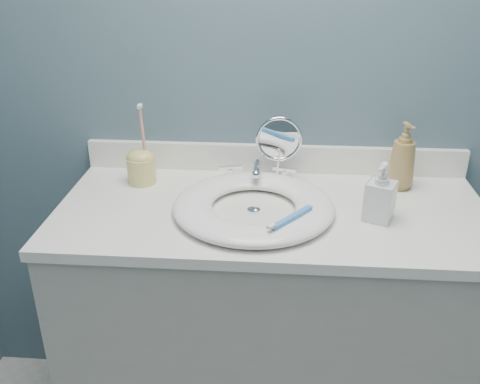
# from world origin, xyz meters

# --- Properties ---
(back_wall) EXTENTS (2.20, 0.02, 2.40)m
(back_wall) POSITION_xyz_m (0.00, 1.25, 1.20)
(back_wall) COLOR #48606D
(back_wall) RESTS_ON ground
(vanity_cabinet) EXTENTS (1.20, 0.55, 0.85)m
(vanity_cabinet) POSITION_xyz_m (0.00, 0.97, 0.42)
(vanity_cabinet) COLOR #B0ABA1
(vanity_cabinet) RESTS_ON ground
(countertop) EXTENTS (1.22, 0.57, 0.03)m
(countertop) POSITION_xyz_m (0.00, 0.97, 0.86)
(countertop) COLOR white
(countertop) RESTS_ON vanity_cabinet
(backsplash) EXTENTS (1.22, 0.02, 0.09)m
(backsplash) POSITION_xyz_m (0.00, 1.24, 0.93)
(backsplash) COLOR white
(backsplash) RESTS_ON countertop
(basin) EXTENTS (0.45, 0.45, 0.04)m
(basin) POSITION_xyz_m (-0.05, 0.94, 0.90)
(basin) COLOR white
(basin) RESTS_ON countertop
(drain) EXTENTS (0.04, 0.04, 0.01)m
(drain) POSITION_xyz_m (-0.05, 0.94, 0.88)
(drain) COLOR silver
(drain) RESTS_ON countertop
(faucet) EXTENTS (0.25, 0.13, 0.07)m
(faucet) POSITION_xyz_m (-0.05, 1.14, 0.91)
(faucet) COLOR silver
(faucet) RESTS_ON countertop
(makeup_mirror) EXTENTS (0.14, 0.08, 0.21)m
(makeup_mirror) POSITION_xyz_m (0.01, 1.16, 1.00)
(makeup_mirror) COLOR silver
(makeup_mirror) RESTS_ON countertop
(soap_bottle_amber) EXTENTS (0.10, 0.10, 0.21)m
(soap_bottle_amber) POSITION_xyz_m (0.39, 1.14, 0.98)
(soap_bottle_amber) COLOR olive
(soap_bottle_amber) RESTS_ON countertop
(soap_bottle_clear) EXTENTS (0.10, 0.10, 0.16)m
(soap_bottle_clear) POSITION_xyz_m (0.29, 0.93, 0.96)
(soap_bottle_clear) COLOR silver
(soap_bottle_clear) RESTS_ON countertop
(toothbrush_holder) EXTENTS (0.09, 0.09, 0.25)m
(toothbrush_holder) POSITION_xyz_m (-0.41, 1.12, 0.94)
(toothbrush_holder) COLOR #D8C86C
(toothbrush_holder) RESTS_ON countertop
(toothbrush_lying) EXTENTS (0.12, 0.14, 0.02)m
(toothbrush_lying) POSITION_xyz_m (0.05, 0.83, 0.92)
(toothbrush_lying) COLOR #3C8AD5
(toothbrush_lying) RESTS_ON basin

